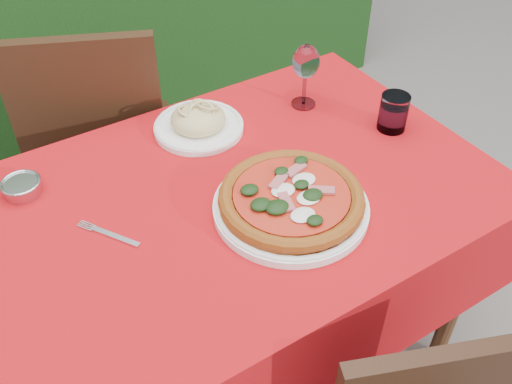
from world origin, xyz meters
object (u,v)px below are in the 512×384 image
chair_far (101,139)px  pasta_plate (198,122)px  fork (115,236)px  water_glass (393,114)px  wine_glass (306,64)px  pizza_plate (291,201)px  steel_ramekin (22,188)px

chair_far → pasta_plate: chair_far is taller
fork → water_glass: bearing=-33.1°
pasta_plate → water_glass: water_glass is taller
wine_glass → pizza_plate: bearing=-129.5°
pizza_plate → steel_ramekin: (-0.52, 0.40, -0.01)m
pasta_plate → water_glass: size_ratio=2.39×
pasta_plate → water_glass: (0.46, -0.28, 0.02)m
chair_far → pizza_plate: 0.84m
wine_glass → steel_ramekin: bearing=176.7°
water_glass → steel_ramekin: (-0.94, 0.27, -0.03)m
pasta_plate → steel_ramekin: 0.49m
pizza_plate → pasta_plate: pasta_plate is taller
chair_far → fork: size_ratio=5.50×
steel_ramekin → water_glass: bearing=-16.1°
pasta_plate → wine_glass: (0.32, -0.05, 0.11)m
chair_far → water_glass: chair_far is taller
chair_far → wine_glass: (0.50, -0.43, 0.33)m
pasta_plate → steel_ramekin: bearing=-179.3°
chair_far → wine_glass: bearing=163.6°
chair_far → steel_ramekin: chair_far is taller
pasta_plate → fork: bearing=-143.2°
water_glass → chair_far: bearing=134.5°
water_glass → pasta_plate: bearing=148.7°
pizza_plate → steel_ramekin: size_ratio=4.13×
fork → steel_ramekin: steel_ramekin is taller
wine_glass → pasta_plate: bearing=170.8°
chair_far → pasta_plate: bearing=139.8°
pasta_plate → steel_ramekin: (-0.49, -0.01, -0.01)m
pizza_plate → pasta_plate: (-0.03, 0.40, -0.01)m
pizza_plate → water_glass: size_ratio=3.54×
pasta_plate → fork: pasta_plate is taller
pizza_plate → wine_glass: 0.47m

